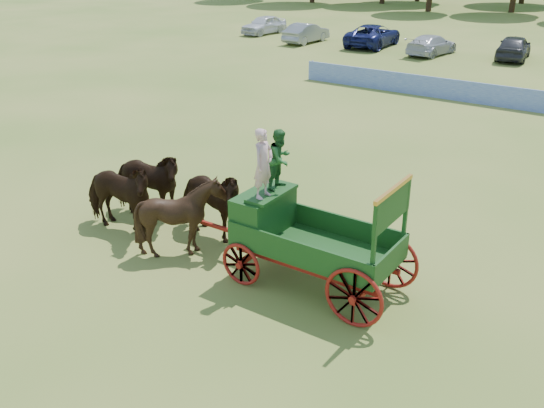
{
  "coord_description": "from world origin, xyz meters",
  "views": [
    {
      "loc": [
        3.97,
        -12.18,
        7.79
      ],
      "look_at": [
        -4.16,
        -0.25,
        1.3
      ],
      "focal_mm": 40.0,
      "sensor_mm": 36.0,
      "label": 1
    }
  ],
  "objects": [
    {
      "name": "horse_wheel_left",
      "position": [
        -5.93,
        -1.8,
        1.07
      ],
      "size": [
        1.95,
        1.74,
        2.13
      ],
      "primitive_type": "imported",
      "rotation": [
        0.0,
        0.0,
        1.56
      ],
      "color": "black",
      "rests_on": "ground"
    },
    {
      "name": "ground",
      "position": [
        0.0,
        0.0,
        0.0
      ],
      "size": [
        160.0,
        160.0,
        0.0
      ],
      "primitive_type": "plane",
      "color": "olive",
      "rests_on": "ground"
    },
    {
      "name": "farm_dray",
      "position": [
        -2.97,
        -1.23,
        1.62
      ],
      "size": [
        6.0,
        2.0,
        3.8
      ],
      "color": "#A32310",
      "rests_on": "ground"
    },
    {
      "name": "horse_lead_right",
      "position": [
        -8.33,
        -0.7,
        1.06
      ],
      "size": [
        2.71,
        1.67,
        2.13
      ],
      "primitive_type": "imported",
      "rotation": [
        0.0,
        0.0,
        1.79
      ],
      "color": "black",
      "rests_on": "ground"
    },
    {
      "name": "horse_lead_left",
      "position": [
        -8.33,
        -1.8,
        1.06
      ],
      "size": [
        2.67,
        1.54,
        2.13
      ],
      "primitive_type": "imported",
      "rotation": [
        0.0,
        0.0,
        1.73
      ],
      "color": "black",
      "rests_on": "ground"
    },
    {
      "name": "horse_wheel_right",
      "position": [
        -5.93,
        -0.7,
        1.06
      ],
      "size": [
        2.59,
        1.3,
        2.13
      ],
      "primitive_type": "imported",
      "rotation": [
        0.0,
        0.0,
        1.51
      ],
      "color": "black",
      "rests_on": "ground"
    }
  ]
}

